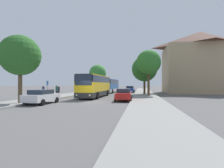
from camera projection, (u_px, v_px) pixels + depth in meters
The scene contains 17 objects.
ground_plane at pixel (88, 102), 20.60m from camera, with size 300.00×300.00×0.00m, color #565454.
sidewalk_left at pixel (34, 100), 21.71m from camera, with size 4.00×120.00×0.15m, color gray.
sidewalk_right at pixel (148, 102), 19.49m from camera, with size 4.00×120.00×0.15m, color gray.
building_right_background at pixel (201, 62), 39.55m from camera, with size 15.69×11.67×13.99m.
bus_front at pixel (95, 86), 27.57m from camera, with size 2.91×11.52×3.41m.
bus_middle at pixel (110, 86), 41.84m from camera, with size 3.07×11.78×3.18m.
parked_car_left_curb at pixel (42, 96), 18.35m from camera, with size 2.19×4.43×1.50m.
parked_car_right_near at pixel (124, 94), 21.78m from camera, with size 2.18×4.58×1.50m.
parked_car_right_far at pixel (130, 89), 43.13m from camera, with size 2.25×4.16×1.58m.
bus_stop_sign at pixel (47, 87), 23.75m from camera, with size 0.08×0.45×2.41m.
pedestrian_waiting_near at pixel (59, 91), 26.49m from camera, with size 0.36×0.36×1.70m.
pedestrian_waiting_far at pixel (43, 91), 25.21m from camera, with size 0.36×0.36×1.77m.
pedestrian_walking_back at pixel (57, 91), 27.08m from camera, with size 0.36×0.36×1.81m.
tree_left_near at pixel (20, 56), 17.98m from camera, with size 4.13×4.13×6.96m.
tree_left_far at pixel (98, 73), 52.96m from camera, with size 5.12×5.12×7.78m.
tree_right_near at pixel (149, 62), 29.62m from camera, with size 4.16×4.16×7.71m.
tree_right_mid at pixel (144, 69), 33.35m from camera, with size 4.82×4.82×7.23m.
Camera 1 is at (6.08, -19.88, 2.10)m, focal length 28.00 mm.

